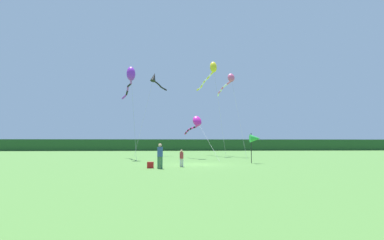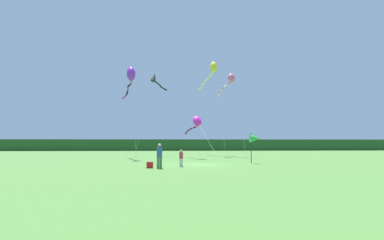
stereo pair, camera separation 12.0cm
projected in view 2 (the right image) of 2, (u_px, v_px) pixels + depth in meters
ground_plane at (197, 164)px, 24.61m from camera, size 120.00×120.00×0.00m
distant_treeline at (181, 145)px, 69.49m from camera, size 108.00×3.77×2.54m
person_adult at (159, 155)px, 20.63m from camera, size 0.37×0.37×1.70m
person_child at (181, 157)px, 22.20m from camera, size 0.28×0.28×1.25m
cooler_box at (150, 165)px, 21.06m from camera, size 0.44×0.38×0.43m
banner_flag_pole at (255, 139)px, 26.11m from camera, size 0.90×0.70×2.60m
kite_yellow at (212, 70)px, 41.10m from camera, size 2.56×10.96×12.72m
kite_magenta at (196, 122)px, 33.78m from camera, size 3.04×7.93×4.91m
kite_rainbow at (229, 81)px, 39.35m from camera, size 1.82×9.84×10.72m
kite_purple at (131, 76)px, 32.66m from camera, size 2.81×8.06×9.97m
kite_black at (155, 79)px, 40.74m from camera, size 3.79×6.67×11.24m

